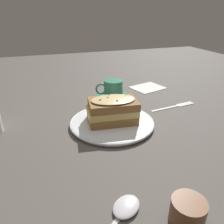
{
  "coord_description": "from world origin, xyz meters",
  "views": [
    {
      "loc": [
        -0.17,
        -0.56,
        0.32
      ],
      "look_at": [
        0.02,
        -0.01,
        0.04
      ],
      "focal_mm": 35.0,
      "sensor_mm": 36.0,
      "label": 1
    }
  ],
  "objects_px": {
    "teacup_with_saucer": "(113,91)",
    "napkin": "(148,87)",
    "fork": "(178,105)",
    "condiment_pot": "(188,212)",
    "sandwich": "(112,110)",
    "dinner_plate": "(112,122)",
    "spoon": "(123,210)"
  },
  "relations": [
    {
      "from": "teacup_with_saucer",
      "to": "napkin",
      "type": "bearing_deg",
      "value": -154.77
    },
    {
      "from": "fork",
      "to": "napkin",
      "type": "xyz_separation_m",
      "value": [
        -0.01,
        0.21,
        0.0
      ]
    },
    {
      "from": "fork",
      "to": "condiment_pot",
      "type": "bearing_deg",
      "value": -39.26
    },
    {
      "from": "teacup_with_saucer",
      "to": "fork",
      "type": "height_order",
      "value": "teacup_with_saucer"
    },
    {
      "from": "sandwich",
      "to": "napkin",
      "type": "bearing_deg",
      "value": 46.39
    },
    {
      "from": "napkin",
      "to": "condiment_pot",
      "type": "xyz_separation_m",
      "value": [
        -0.25,
        -0.63,
        0.02
      ]
    },
    {
      "from": "dinner_plate",
      "to": "sandwich",
      "type": "bearing_deg",
      "value": 28.32
    },
    {
      "from": "teacup_with_saucer",
      "to": "sandwich",
      "type": "bearing_deg",
      "value": 77.32
    },
    {
      "from": "sandwich",
      "to": "condiment_pot",
      "type": "height_order",
      "value": "sandwich"
    },
    {
      "from": "napkin",
      "to": "condiment_pot",
      "type": "distance_m",
      "value": 0.68
    },
    {
      "from": "dinner_plate",
      "to": "spoon",
      "type": "xyz_separation_m",
      "value": [
        -0.08,
        -0.31,
        -0.0
      ]
    },
    {
      "from": "teacup_with_saucer",
      "to": "napkin",
      "type": "height_order",
      "value": "teacup_with_saucer"
    },
    {
      "from": "fork",
      "to": "napkin",
      "type": "bearing_deg",
      "value": 176.34
    },
    {
      "from": "fork",
      "to": "condiment_pot",
      "type": "distance_m",
      "value": 0.49
    },
    {
      "from": "sandwich",
      "to": "fork",
      "type": "bearing_deg",
      "value": 11.65
    },
    {
      "from": "napkin",
      "to": "spoon",
      "type": "bearing_deg",
      "value": -120.65
    },
    {
      "from": "fork",
      "to": "spoon",
      "type": "height_order",
      "value": "spoon"
    },
    {
      "from": "sandwich",
      "to": "condiment_pot",
      "type": "distance_m",
      "value": 0.36
    },
    {
      "from": "fork",
      "to": "teacup_with_saucer",
      "type": "bearing_deg",
      "value": -134.87
    },
    {
      "from": "fork",
      "to": "spoon",
      "type": "relative_size",
      "value": 1.23
    },
    {
      "from": "teacup_with_saucer",
      "to": "spoon",
      "type": "xyz_separation_m",
      "value": [
        -0.16,
        -0.52,
        -0.02
      ]
    },
    {
      "from": "dinner_plate",
      "to": "condiment_pot",
      "type": "height_order",
      "value": "condiment_pot"
    },
    {
      "from": "fork",
      "to": "sandwich",
      "type": "bearing_deg",
      "value": -85.1
    },
    {
      "from": "dinner_plate",
      "to": "fork",
      "type": "bearing_deg",
      "value": 11.77
    },
    {
      "from": "spoon",
      "to": "napkin",
      "type": "xyz_separation_m",
      "value": [
        0.34,
        0.58,
        -0.0
      ]
    },
    {
      "from": "dinner_plate",
      "to": "condiment_pot",
      "type": "xyz_separation_m",
      "value": [
        0.01,
        -0.36,
        0.02
      ]
    },
    {
      "from": "condiment_pot",
      "to": "teacup_with_saucer",
      "type": "bearing_deg",
      "value": 83.24
    },
    {
      "from": "fork",
      "to": "condiment_pot",
      "type": "height_order",
      "value": "condiment_pot"
    },
    {
      "from": "dinner_plate",
      "to": "sandwich",
      "type": "relative_size",
      "value": 1.64
    },
    {
      "from": "dinner_plate",
      "to": "teacup_with_saucer",
      "type": "xyz_separation_m",
      "value": [
        0.08,
        0.21,
        0.02
      ]
    },
    {
      "from": "dinner_plate",
      "to": "spoon",
      "type": "height_order",
      "value": "dinner_plate"
    },
    {
      "from": "teacup_with_saucer",
      "to": "condiment_pot",
      "type": "height_order",
      "value": "teacup_with_saucer"
    }
  ]
}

